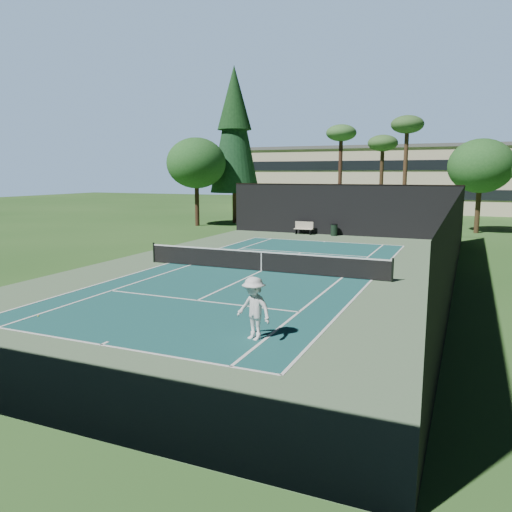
{
  "coord_description": "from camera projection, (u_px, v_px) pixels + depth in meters",
  "views": [
    {
      "loc": [
        9.43,
        -22.64,
        4.85
      ],
      "look_at": [
        1.0,
        -3.0,
        1.3
      ],
      "focal_mm": 35.0,
      "sensor_mm": 36.0,
      "label": 1
    }
  ],
  "objects": [
    {
      "name": "trash_bin",
      "position": [
        334.0,
        230.0,
        39.05
      ],
      "size": [
        0.56,
        0.56,
        0.95
      ],
      "color": "black",
      "rests_on": "ground"
    },
    {
      "name": "palm_c",
      "position": [
        407.0,
        129.0,
        42.87
      ],
      "size": [
        2.8,
        2.8,
        9.77
      ],
      "color": "#4C3320",
      "rests_on": "ground"
    },
    {
      "name": "tennis_ball_d",
      "position": [
        189.0,
        251.0,
        31.45
      ],
      "size": [
        0.07,
        0.07,
        0.07
      ],
      "primitive_type": "sphere",
      "color": "#C2D731",
      "rests_on": "ground"
    },
    {
      "name": "tennis_net",
      "position": [
        261.0,
        260.0,
        24.9
      ],
      "size": [
        12.9,
        0.1,
        1.1
      ],
      "color": "black",
      "rests_on": "ground"
    },
    {
      "name": "decid_tree_a",
      "position": [
        481.0,
        166.0,
        40.15
      ],
      "size": [
        5.12,
        5.12,
        7.62
      ],
      "color": "#46321E",
      "rests_on": "ground"
    },
    {
      "name": "park_bench",
      "position": [
        304.0,
        228.0,
        40.0
      ],
      "size": [
        1.5,
        0.45,
        1.02
      ],
      "color": "beige",
      "rests_on": "ground"
    },
    {
      "name": "palm_b",
      "position": [
        383.0,
        146.0,
        46.76
      ],
      "size": [
        2.8,
        2.8,
        8.42
      ],
      "color": "#402D1B",
      "rests_on": "ground"
    },
    {
      "name": "court_lines",
      "position": [
        261.0,
        271.0,
        24.98
      ],
      "size": [
        11.07,
        23.87,
        0.01
      ],
      "color": "white",
      "rests_on": "ground"
    },
    {
      "name": "court_surface",
      "position": [
        261.0,
        271.0,
        24.98
      ],
      "size": [
        10.97,
        23.77,
        0.01
      ],
      "primitive_type": "cube",
      "color": "#1A5553",
      "rests_on": "ground"
    },
    {
      "name": "ground",
      "position": [
        261.0,
        271.0,
        24.99
      ],
      "size": [
        160.0,
        160.0,
        0.0
      ],
      "primitive_type": "plane",
      "color": "#2A5720",
      "rests_on": "ground"
    },
    {
      "name": "pine_tree",
      "position": [
        234.0,
        124.0,
        48.03
      ],
      "size": [
        4.8,
        4.8,
        15.0
      ],
      "color": "#4D3221",
      "rests_on": "ground"
    },
    {
      "name": "tennis_ball_c",
      "position": [
        320.0,
        262.0,
        27.53
      ],
      "size": [
        0.08,
        0.08,
        0.08
      ],
      "primitive_type": "sphere",
      "color": "#BFD730",
      "rests_on": "ground"
    },
    {
      "name": "apron_slab",
      "position": [
        261.0,
        271.0,
        24.99
      ],
      "size": [
        18.0,
        32.0,
        0.01
      ],
      "primitive_type": "cube",
      "color": "#587854",
      "rests_on": "ground"
    },
    {
      "name": "player",
      "position": [
        254.0,
        308.0,
        14.59
      ],
      "size": [
        1.37,
        1.04,
        1.89
      ],
      "primitive_type": "imported",
      "rotation": [
        0.0,
        0.0,
        -0.31
      ],
      "color": "white",
      "rests_on": "ground"
    },
    {
      "name": "decid_tree_c",
      "position": [
        196.0,
        163.0,
        45.81
      ],
      "size": [
        5.44,
        5.44,
        8.09
      ],
      "color": "#41291C",
      "rests_on": "ground"
    },
    {
      "name": "tennis_ball_a",
      "position": [
        38.0,
        316.0,
        17.05
      ],
      "size": [
        0.06,
        0.06,
        0.06
      ],
      "primitive_type": "sphere",
      "color": "#CFDB31",
      "rests_on": "ground"
    },
    {
      "name": "tennis_ball_b",
      "position": [
        199.0,
        262.0,
        27.24
      ],
      "size": [
        0.08,
        0.08,
        0.08
      ],
      "primitive_type": "sphere",
      "color": "#C9E634",
      "rests_on": "ground"
    },
    {
      "name": "palm_a",
      "position": [
        341.0,
        137.0,
        46.18
      ],
      "size": [
        2.8,
        2.8,
        9.32
      ],
      "color": "#42281C",
      "rests_on": "ground"
    },
    {
      "name": "fence",
      "position": [
        262.0,
        231.0,
        24.72
      ],
      "size": [
        18.04,
        32.05,
        4.03
      ],
      "color": "black",
      "rests_on": "ground"
    },
    {
      "name": "campus_building",
      "position": [
        395.0,
        178.0,
        65.97
      ],
      "size": [
        40.5,
        12.5,
        8.3
      ],
      "color": "beige",
      "rests_on": "ground"
    }
  ]
}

